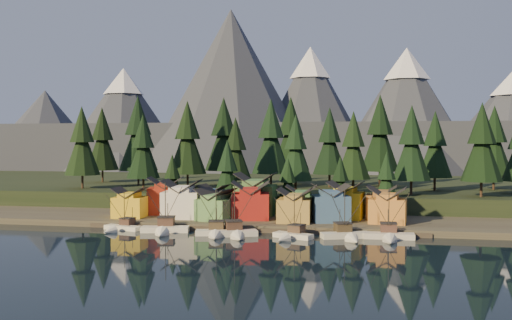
% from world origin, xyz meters
% --- Properties ---
extents(ground, '(500.00, 500.00, 0.00)m').
position_xyz_m(ground, '(0.00, 0.00, 0.00)').
color(ground, black).
rests_on(ground, ground).
extents(shore_strip, '(400.00, 50.00, 1.50)m').
position_xyz_m(shore_strip, '(0.00, 40.00, 0.75)').
color(shore_strip, '#3D362C').
rests_on(shore_strip, ground).
extents(hillside, '(420.00, 100.00, 6.00)m').
position_xyz_m(hillside, '(0.00, 90.00, 3.00)').
color(hillside, black).
rests_on(hillside, ground).
extents(dock, '(80.00, 4.00, 1.00)m').
position_xyz_m(dock, '(0.00, 16.50, 0.50)').
color(dock, '#4C4236').
rests_on(dock, ground).
extents(mountain_ridge, '(560.00, 190.00, 90.00)m').
position_xyz_m(mountain_ridge, '(-4.20, 213.59, 26.06)').
color(mountain_ridge, '#414654').
rests_on(mountain_ridge, ground).
extents(boat_0, '(9.86, 10.35, 10.15)m').
position_xyz_m(boat_0, '(-30.81, 11.40, 1.84)').
color(boat_0, silver).
rests_on(boat_0, ground).
extents(boat_1, '(11.63, 12.27, 12.73)m').
position_xyz_m(boat_1, '(-19.38, 10.03, 2.39)').
color(boat_1, silver).
rests_on(boat_1, ground).
extents(boat_2, '(9.74, 10.30, 11.54)m').
position_xyz_m(boat_2, '(-6.75, 8.39, 2.26)').
color(boat_2, beige).
rests_on(boat_2, ground).
extents(boat_3, '(10.60, 11.16, 12.25)m').
position_xyz_m(boat_3, '(-2.14, 8.11, 2.38)').
color(boat_3, beige).
rests_on(boat_3, ground).
extents(boat_4, '(9.35, 9.81, 10.57)m').
position_xyz_m(boat_4, '(10.04, 8.06, 2.02)').
color(boat_4, beige).
rests_on(boat_4, ground).
extents(boat_5, '(11.29, 11.71, 11.77)m').
position_xyz_m(boat_5, '(21.97, 10.15, 2.15)').
color(boat_5, beige).
rests_on(boat_5, ground).
extents(boat_6, '(11.04, 12.00, 12.03)m').
position_xyz_m(boat_6, '(30.76, 11.05, 2.21)').
color(boat_6, beige).
rests_on(boat_6, ground).
extents(house_front_0, '(8.07, 7.68, 7.60)m').
position_xyz_m(house_front_0, '(-33.41, 22.90, 5.49)').
color(house_front_0, yellow).
rests_on(house_front_0, shore_strip).
extents(house_front_1, '(10.22, 9.89, 9.63)m').
position_xyz_m(house_front_1, '(-20.01, 24.63, 6.56)').
color(house_front_1, white).
rests_on(house_front_1, shore_strip).
extents(house_front_2, '(9.73, 9.77, 7.79)m').
position_xyz_m(house_front_2, '(-10.47, 22.00, 5.60)').
color(house_front_2, '#548548').
rests_on(house_front_2, shore_strip).
extents(house_front_3, '(10.57, 10.21, 9.39)m').
position_xyz_m(house_front_3, '(-2.52, 25.92, 6.43)').
color(house_front_3, maroon).
rests_on(house_front_3, shore_strip).
extents(house_front_4, '(8.01, 8.63, 8.08)m').
position_xyz_m(house_front_4, '(8.96, 22.80, 5.74)').
color(house_front_4, '#A8863B').
rests_on(house_front_4, shore_strip).
extents(house_front_5, '(10.21, 9.64, 9.02)m').
position_xyz_m(house_front_5, '(17.40, 25.19, 6.24)').
color(house_front_5, '#385984').
rests_on(house_front_5, shore_strip).
extents(house_front_6, '(9.34, 8.93, 8.49)m').
position_xyz_m(house_front_6, '(30.89, 25.46, 5.96)').
color(house_front_6, '#C67E33').
rests_on(house_front_6, shore_strip).
extents(house_back_0, '(10.77, 10.51, 9.78)m').
position_xyz_m(house_back_0, '(-26.95, 31.61, 6.63)').
color(house_back_0, maroon).
rests_on(house_back_0, shore_strip).
extents(house_back_1, '(7.86, 7.94, 8.00)m').
position_xyz_m(house_back_1, '(-13.55, 31.27, 5.70)').
color(house_back_1, '#3B608D').
rests_on(house_back_1, shore_strip).
extents(house_back_2, '(10.45, 9.61, 10.99)m').
position_xyz_m(house_back_2, '(-3.01, 34.92, 7.27)').
color(house_back_2, '#46753F').
rests_on(house_back_2, shore_strip).
extents(house_back_3, '(8.42, 7.60, 8.12)m').
position_xyz_m(house_back_3, '(9.54, 32.24, 5.76)').
color(house_back_3, '#3E7341').
rests_on(house_back_3, shore_strip).
extents(house_back_4, '(9.63, 9.34, 9.30)m').
position_xyz_m(house_back_4, '(20.74, 31.32, 6.38)').
color(house_back_4, gold).
rests_on(house_back_4, shore_strip).
extents(house_back_5, '(7.94, 8.03, 8.35)m').
position_xyz_m(house_back_5, '(29.70, 33.18, 5.88)').
color(house_back_5, olive).
rests_on(house_back_5, shore_strip).
extents(tree_hill_0, '(11.14, 11.14, 25.95)m').
position_xyz_m(tree_hill_0, '(-62.00, 52.00, 20.18)').
color(tree_hill_0, '#332319').
rests_on(tree_hill_0, hillside).
extents(tree_hill_1, '(13.00, 13.00, 30.28)m').
position_xyz_m(tree_hill_1, '(-50.00, 68.00, 22.56)').
color(tree_hill_1, '#332319').
rests_on(tree_hill_1, hillside).
extents(tree_hill_2, '(9.89, 9.89, 23.03)m').
position_xyz_m(tree_hill_2, '(-40.00, 48.00, 18.59)').
color(tree_hill_2, '#332319').
rests_on(tree_hill_2, hillside).
extents(tree_hill_3, '(11.90, 11.90, 27.72)m').
position_xyz_m(tree_hill_3, '(-30.00, 60.00, 21.15)').
color(tree_hill_3, '#332319').
rests_on(tree_hill_3, hillside).
extents(tree_hill_4, '(12.80, 12.80, 29.82)m').
position_xyz_m(tree_hill_4, '(-22.00, 75.00, 22.31)').
color(tree_hill_4, '#332319').
rests_on(tree_hill_4, hillside).
extents(tree_hill_5, '(9.43, 9.43, 21.96)m').
position_xyz_m(tree_hill_5, '(-12.00, 50.00, 18.00)').
color(tree_hill_5, '#332319').
rests_on(tree_hill_5, hillside).
extents(tree_hill_6, '(12.16, 12.16, 28.34)m').
position_xyz_m(tree_hill_6, '(-4.00, 65.00, 21.49)').
color(tree_hill_6, '#332319').
rests_on(tree_hill_6, hillside).
extents(tree_hill_7, '(9.68, 9.68, 22.55)m').
position_xyz_m(tree_hill_7, '(6.00, 48.00, 18.32)').
color(tree_hill_7, '#332319').
rests_on(tree_hill_7, hillside).
extents(tree_hill_8, '(11.09, 11.09, 25.82)m').
position_xyz_m(tree_hill_8, '(14.00, 72.00, 20.12)').
color(tree_hill_8, '#332319').
rests_on(tree_hill_8, hillside).
extents(tree_hill_9, '(10.18, 10.18, 23.72)m').
position_xyz_m(tree_hill_9, '(22.00, 55.00, 18.96)').
color(tree_hill_9, '#332319').
rests_on(tree_hill_9, hillside).
extents(tree_hill_10, '(13.03, 13.03, 30.35)m').
position_xyz_m(tree_hill_10, '(30.00, 80.00, 22.59)').
color(tree_hill_10, '#332319').
rests_on(tree_hill_10, hillside).
extents(tree_hill_11, '(10.73, 10.73, 24.99)m').
position_xyz_m(tree_hill_11, '(38.00, 50.00, 19.66)').
color(tree_hill_11, '#332319').
rests_on(tree_hill_11, hillside).
extents(tree_hill_12, '(10.31, 10.31, 24.03)m').
position_xyz_m(tree_hill_12, '(46.00, 66.00, 19.13)').
color(tree_hill_12, '#332319').
rests_on(tree_hill_12, hillside).
extents(tree_hill_13, '(10.90, 10.90, 25.39)m').
position_xyz_m(tree_hill_13, '(56.00, 48.00, 19.88)').
color(tree_hill_13, '#332319').
rests_on(tree_hill_13, hillside).
extents(tree_hill_14, '(11.11, 11.11, 25.89)m').
position_xyz_m(tree_hill_14, '(64.00, 72.00, 20.15)').
color(tree_hill_14, '#332319').
rests_on(tree_hill_14, hillside).
extents(tree_hill_15, '(12.96, 12.96, 30.18)m').
position_xyz_m(tree_hill_15, '(0.00, 82.00, 22.50)').
color(tree_hill_15, '#332319').
rests_on(tree_hill_15, hillside).
extents(tree_hill_16, '(11.63, 11.63, 27.09)m').
position_xyz_m(tree_hill_16, '(-68.00, 78.00, 20.81)').
color(tree_hill_16, '#332319').
rests_on(tree_hill_16, hillside).
extents(tree_shore_0, '(6.78, 6.78, 15.80)m').
position_xyz_m(tree_shore_0, '(-28.00, 40.00, 10.13)').
color(tree_shore_0, '#332319').
rests_on(tree_shore_0, shore_strip).
extents(tree_shore_1, '(8.55, 8.55, 19.93)m').
position_xyz_m(tree_shore_1, '(-12.00, 40.00, 12.39)').
color(tree_shore_1, '#332319').
rests_on(tree_shore_1, shore_strip).
extents(tree_shore_2, '(6.33, 6.33, 14.74)m').
position_xyz_m(tree_shore_2, '(5.00, 40.00, 9.55)').
color(tree_shore_2, '#332319').
rests_on(tree_shore_2, shore_strip).
extents(tree_shore_3, '(6.75, 6.75, 15.74)m').
position_xyz_m(tree_shore_3, '(19.00, 40.00, 10.09)').
color(tree_shore_3, '#332319').
rests_on(tree_shore_3, shore_strip).
extents(tree_shore_4, '(7.24, 7.24, 16.86)m').
position_xyz_m(tree_shore_4, '(31.00, 40.00, 10.71)').
color(tree_shore_4, '#332319').
rests_on(tree_shore_4, shore_strip).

